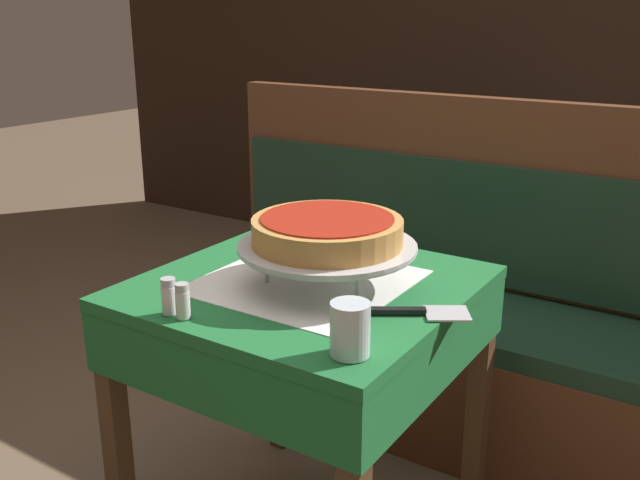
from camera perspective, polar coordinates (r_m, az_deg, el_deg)
The scene contains 11 objects.
dining_table_front at distance 1.72m, azimuth -1.11°, elevation -6.72°, with size 0.72×0.72×0.75m.
dining_table_rear at distance 3.23m, azimuth 19.96°, elevation 3.80°, with size 0.78×0.78×0.74m.
booth_bench at distance 2.48m, azimuth 7.92°, elevation -6.97°, with size 1.68×0.50×1.09m.
back_wall_panel at distance 3.71m, azimuth 19.95°, elevation 14.53°, with size 6.00×0.04×2.40m, color black.
pizza_pan_stand at distance 1.63m, azimuth 0.58°, elevation -0.65°, with size 0.41×0.41×0.10m.
deep_dish_pizza at distance 1.61m, azimuth 0.58°, elevation 0.76°, with size 0.34×0.34×0.06m.
pizza_server at distance 1.51m, azimuth 7.05°, elevation -5.70°, with size 0.26×0.19×0.01m.
water_glass_near at distance 1.31m, azimuth 2.42°, elevation -7.13°, with size 0.07×0.07×0.10m.
salt_shaker at distance 1.52m, azimuth -12.00°, elevation -4.43°, with size 0.03×0.03×0.08m.
pepper_shaker at distance 1.49m, azimuth -10.93°, elevation -4.82°, with size 0.03×0.03×0.08m.
condiment_caddy at distance 3.28m, azimuth 22.67°, elevation 6.67°, with size 0.13×0.13×0.17m.
Camera 1 is at (0.88, -1.29, 1.35)m, focal length 40.00 mm.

